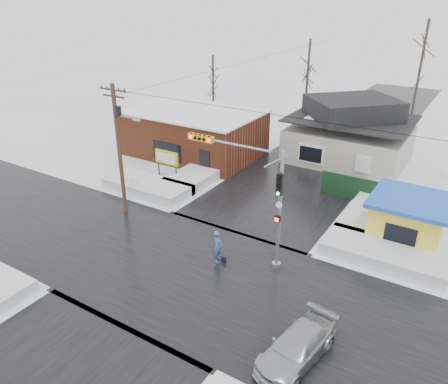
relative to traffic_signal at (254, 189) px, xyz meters
The scene contains 20 objects.
ground 5.94m from the traffic_signal, 129.36° to the right, with size 120.00×120.00×0.00m, color white.
road_ns 5.94m from the traffic_signal, 129.36° to the right, with size 10.00×120.00×0.02m, color black.
road_ew 5.94m from the traffic_signal, 129.36° to the right, with size 120.00×10.00×0.02m, color black.
snowbank_nw 12.81m from the traffic_signal, 160.57° to the left, with size 7.00×3.00×0.80m, color white.
snowbank_ne 8.75m from the traffic_signal, 31.56° to the left, with size 7.00×3.00×0.80m, color white.
snowbank_nside_w 13.70m from the traffic_signal, 136.24° to the left, with size 3.00×8.00×0.80m, color white.
snowbank_nside_e 10.94m from the traffic_signal, 63.18° to the left, with size 3.00×8.00×0.80m, color white.
traffic_signal is the anchor object (origin of this frame).
utility_pole 10.39m from the traffic_signal, behind, with size 3.15×0.44×9.00m.
brick_building 18.87m from the traffic_signal, 135.87° to the left, with size 12.20×8.20×4.12m.
marquee_sign 13.42m from the traffic_signal, 150.28° to the left, with size 2.20×0.21×2.55m.
house 19.13m from the traffic_signal, 91.29° to the left, with size 10.40×8.40×5.76m.
kiosk 10.43m from the traffic_signal, 44.84° to the left, with size 4.60×4.60×2.88m.
fence 12.31m from the traffic_signal, 69.77° to the left, with size 8.00×0.12×1.80m, color black.
tree_far_left 24.16m from the traffic_signal, 105.60° to the left, with size 3.00×3.00×10.00m.
tree_far_mid 25.78m from the traffic_signal, 81.89° to the left, with size 3.00×3.00×12.00m.
tree_far_west 26.75m from the traffic_signal, 128.00° to the left, with size 3.00×3.00×8.00m.
pedestrian 4.08m from the traffic_signal, 143.47° to the right, with size 0.71×0.46×1.94m, color #3A55A3.
car 8.61m from the traffic_signal, 47.12° to the right, with size 1.85×4.56×1.32m, color #A9ABB0.
shopping_bag 4.67m from the traffic_signal, 136.04° to the right, with size 0.28×0.12×0.35m, color black.
Camera 1 is at (12.41, -16.06, 14.32)m, focal length 35.00 mm.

